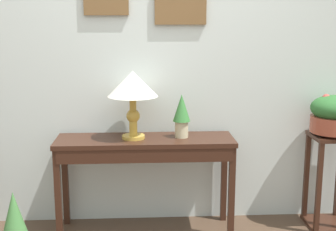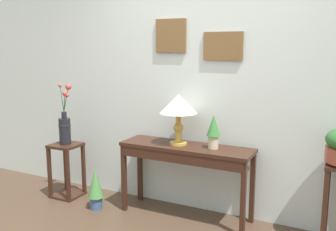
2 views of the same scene
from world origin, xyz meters
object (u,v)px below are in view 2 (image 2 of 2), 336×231
at_px(potted_plant_on_console, 213,130).
at_px(flower_vase_tall_left, 65,126).
at_px(pedestal_stand_left, 67,170).
at_px(potted_plant_floor, 96,187).
at_px(table_lamp, 178,106).
at_px(console_table, 185,156).

height_order(potted_plant_on_console, flower_vase_tall_left, flower_vase_tall_left).
xyz_separation_m(pedestal_stand_left, potted_plant_floor, (0.51, -0.14, -0.07)).
bearing_deg(flower_vase_tall_left, pedestal_stand_left, -179.68).
xyz_separation_m(potted_plant_on_console, flower_vase_tall_left, (-1.71, -0.14, -0.09)).
height_order(table_lamp, potted_plant_on_console, table_lamp).
relative_size(table_lamp, potted_plant_on_console, 1.54).
bearing_deg(table_lamp, potted_plant_floor, -162.42).
distance_m(potted_plant_on_console, flower_vase_tall_left, 1.72).
height_order(flower_vase_tall_left, potted_plant_floor, flower_vase_tall_left).
xyz_separation_m(table_lamp, potted_plant_floor, (-0.84, -0.27, -0.89)).
relative_size(console_table, potted_plant_on_console, 4.05).
distance_m(console_table, potted_plant_floor, 1.04).
xyz_separation_m(console_table, potted_plant_on_console, (0.28, 0.04, 0.29)).
height_order(console_table, flower_vase_tall_left, flower_vase_tall_left).
relative_size(console_table, table_lamp, 2.64).
distance_m(flower_vase_tall_left, potted_plant_floor, 0.80).
xyz_separation_m(console_table, flower_vase_tall_left, (-1.44, -0.10, 0.19)).
distance_m(pedestal_stand_left, potted_plant_floor, 0.54).
bearing_deg(potted_plant_on_console, pedestal_stand_left, -175.36).
bearing_deg(flower_vase_tall_left, potted_plant_on_console, 4.66).
bearing_deg(potted_plant_floor, console_table, 14.65).
bearing_deg(potted_plant_floor, potted_plant_on_console, 13.15).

